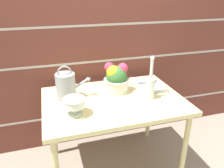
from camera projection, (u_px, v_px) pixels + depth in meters
ground_plane at (113, 165)px, 2.15m from camera, size 12.00×12.00×0.00m
brick_wall at (98, 43)px, 2.18m from camera, size 3.60×0.08×2.20m
patio_table at (113, 106)px, 1.88m from camera, size 1.17×0.81×0.74m
watering_can at (66, 86)px, 1.82m from camera, size 0.31×0.16×0.29m
crystal_pedestal_bowl at (74, 103)px, 1.59m from camera, size 0.17×0.17×0.13m
flower_planter at (116, 78)px, 1.95m from camera, size 0.23×0.23×0.27m
glass_decanter at (150, 85)px, 1.82m from camera, size 0.08×0.08×0.37m
wire_tray at (152, 88)px, 2.03m from camera, size 0.24×0.22×0.04m
fallen_petal at (107, 114)px, 1.62m from camera, size 0.01×0.01×0.01m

